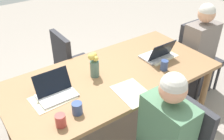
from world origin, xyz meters
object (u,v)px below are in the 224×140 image
at_px(chair_near_right_near, 72,63).
at_px(laptop_head_left_left_far, 158,55).
at_px(laptop_head_right_left_mid, 56,91).
at_px(coffee_mug_centre_left, 61,120).
at_px(coffee_mug_near_left, 77,108).
at_px(coffee_mug_near_right, 164,65).
at_px(person_head_left_left_far, 198,55).
at_px(chair_head_left_left_far, 196,53).
at_px(dining_table, 112,80).
at_px(flower_vase, 94,65).

relative_size(chair_near_right_near, laptop_head_left_left_far, 2.81).
bearing_deg(laptop_head_right_left_mid, coffee_mug_centre_left, 71.05).
bearing_deg(coffee_mug_near_left, coffee_mug_near_right, -176.50).
height_order(person_head_left_left_far, laptop_head_left_left_far, person_head_left_left_far).
height_order(coffee_mug_near_right, coffee_mug_centre_left, coffee_mug_near_right).
height_order(laptop_head_right_left_mid, coffee_mug_near_right, laptop_head_right_left_mid).
height_order(chair_head_left_left_far, laptop_head_left_left_far, laptop_head_left_left_far).
relative_size(laptop_head_right_left_mid, coffee_mug_centre_left, 3.16).
relative_size(dining_table, laptop_head_left_left_far, 6.56).
distance_m(dining_table, coffee_mug_near_right, 0.54).
bearing_deg(laptop_head_left_left_far, chair_head_left_left_far, -173.52).
height_order(laptop_head_left_left_far, laptop_head_right_left_mid, laptop_head_left_left_far).
bearing_deg(flower_vase, chair_near_right_near, -97.93).
height_order(chair_near_right_near, coffee_mug_centre_left, chair_near_right_near).
relative_size(person_head_left_left_far, coffee_mug_near_right, 11.53).
distance_m(dining_table, coffee_mug_near_left, 0.62).
xyz_separation_m(dining_table, person_head_left_left_far, (-1.32, 0.01, -0.14)).
xyz_separation_m(person_head_left_left_far, coffee_mug_near_right, (0.85, 0.22, 0.27)).
relative_size(chair_head_left_left_far, chair_near_right_near, 1.00).
bearing_deg(coffee_mug_centre_left, person_head_left_left_far, -170.82).
bearing_deg(flower_vase, coffee_mug_near_right, 153.73).
bearing_deg(person_head_left_left_far, dining_table, -0.50).
distance_m(person_head_left_left_far, coffee_mug_centre_left, 2.07).
xyz_separation_m(chair_near_right_near, laptop_head_right_left_mid, (0.53, 0.77, 0.28)).
distance_m(laptop_head_right_left_mid, coffee_mug_near_left, 0.31).
bearing_deg(laptop_head_right_left_mid, coffee_mug_near_right, 166.94).
relative_size(flower_vase, laptop_head_left_left_far, 0.78).
bearing_deg(laptop_head_left_left_far, coffee_mug_centre_left, 13.62).
distance_m(flower_vase, laptop_head_right_left_mid, 0.44).
xyz_separation_m(laptop_head_right_left_mid, coffee_mug_near_right, (-1.05, 0.24, 0.01)).
height_order(dining_table, coffee_mug_centre_left, coffee_mug_centre_left).
bearing_deg(laptop_head_left_left_far, flower_vase, -8.18).
distance_m(laptop_head_right_left_mid, coffee_mug_centre_left, 0.37).
bearing_deg(person_head_left_left_far, flower_vase, -3.44).
bearing_deg(coffee_mug_near_right, coffee_mug_near_left, 3.50).
bearing_deg(dining_table, laptop_head_right_left_mid, -1.48).
bearing_deg(coffee_mug_centre_left, dining_table, -154.26).
distance_m(chair_near_right_near, laptop_head_right_left_mid, 0.98).
height_order(dining_table, flower_vase, flower_vase).
xyz_separation_m(dining_table, coffee_mug_near_left, (0.54, 0.29, 0.12)).
height_order(chair_near_right_near, laptop_head_right_left_mid, laptop_head_right_left_mid).
xyz_separation_m(chair_head_left_left_far, laptop_head_right_left_mid, (1.97, 0.05, 0.28)).
bearing_deg(person_head_left_left_far, laptop_head_left_left_far, 1.27).
xyz_separation_m(person_head_left_left_far, laptop_head_right_left_mid, (1.91, -0.03, 0.26)).
height_order(chair_head_left_left_far, coffee_mug_near_left, chair_head_left_left_far).
relative_size(dining_table, laptop_head_right_left_mid, 6.56).
bearing_deg(chair_head_left_left_far, chair_near_right_near, -26.73).
bearing_deg(dining_table, person_head_left_left_far, 179.50).
relative_size(dining_table, coffee_mug_centre_left, 20.72).
bearing_deg(coffee_mug_centre_left, laptop_head_right_left_mid, -108.95).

